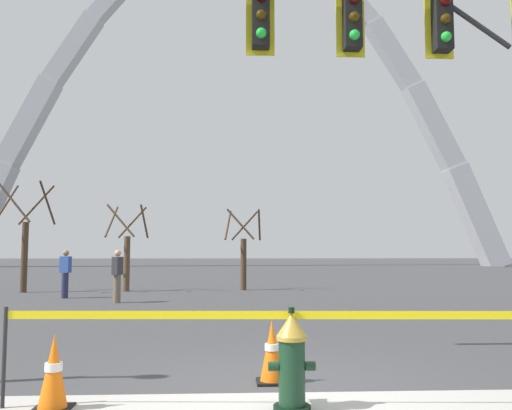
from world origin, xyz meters
name	(u,v)px	position (x,y,z in m)	size (l,w,h in m)	color
ground_plane	(276,391)	(0.00, 0.00, 0.00)	(240.00, 240.00, 0.00)	#3D3D3F
fire_hydrant	(292,361)	(0.10, -0.72, 0.47)	(0.46, 0.48, 0.99)	black
caution_tape_barrier	(281,338)	(0.00, -0.68, 0.68)	(5.50, 0.34, 0.99)	#232326
traffic_cone_by_hydrant	(53,373)	(-2.23, -0.61, 0.36)	(0.36, 0.36, 0.73)	black
traffic_cone_mid_sidewalk	(272,352)	(-0.01, 0.37, 0.36)	(0.36, 0.36, 0.73)	black
traffic_signal_gantry	(470,64)	(3.16, 1.77, 4.40)	(7.82, 0.44, 6.00)	#232326
monument_arch	(235,105)	(0.00, 50.08, 17.13)	(58.22, 2.29, 38.10)	#B2B5BC
tree_far_left	(25,243)	(-8.32, 14.84, 1.86)	(1.93, 1.94, 4.19)	#473323
tree_left_mid	(127,253)	(-4.53, 15.21, 1.49)	(1.57, 1.58, 3.37)	brown
tree_center_left	(243,254)	(0.04, 15.70, 1.44)	(1.51, 1.52, 3.25)	#473323
pedestrian_walking_left	(117,276)	(-3.91, 10.48, 0.82)	(0.30, 0.39, 1.59)	brown
pedestrian_standing_center	(65,273)	(-5.98, 12.20, 0.82)	(0.39, 0.30, 1.59)	#232847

